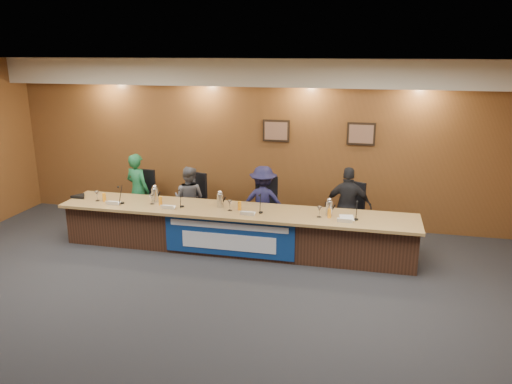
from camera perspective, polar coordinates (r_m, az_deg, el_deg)
floor at (r=6.71m, az=-7.96°, el=-14.21°), size 10.00×10.00×0.00m
ceiling at (r=5.81m, az=-9.21°, el=14.21°), size 10.00×8.00×0.04m
wall_back at (r=9.79m, az=0.03°, el=5.68°), size 10.00×0.04×3.20m
soffit at (r=9.40m, az=-0.33°, el=13.53°), size 10.00×0.50×0.50m
dais_body at (r=8.63m, az=-2.38°, el=-4.42°), size 6.00×0.80×0.70m
dais_top at (r=8.46m, az=-2.50°, el=-2.15°), size 6.10×0.95×0.05m
banner at (r=8.24m, az=-3.16°, el=-5.20°), size 2.20×0.02×0.65m
banner_text_upper at (r=8.16m, az=-3.20°, el=-3.93°), size 2.00×0.01×0.10m
banner_text_lower at (r=8.26m, az=-3.17°, el=-5.75°), size 1.60×0.01×0.28m
wall_photo_left at (r=9.64m, az=2.32°, el=7.01°), size 0.52×0.04×0.42m
wall_photo_right at (r=9.48m, az=11.93°, el=6.51°), size 0.52×0.04×0.42m
panelist_a at (r=9.90m, az=-13.34°, el=0.16°), size 0.62×0.50×1.45m
panelist_b at (r=9.52m, az=-7.65°, el=-0.79°), size 0.65×0.53×1.26m
panelist_c at (r=9.11m, az=0.82°, el=-1.15°), size 0.91×0.59×1.34m
panelist_d at (r=8.92m, az=10.48°, el=-1.60°), size 0.83×0.35×1.40m
office_chair_a at (r=10.05m, az=-13.01°, el=-1.04°), size 0.50×0.50×0.08m
office_chair_b at (r=9.65m, az=-7.41°, el=-1.47°), size 0.59×0.59×0.08m
office_chair_c at (r=9.26m, az=0.95°, el=-2.09°), size 0.49×0.49×0.08m
office_chair_d at (r=9.08m, az=10.44°, el=-2.74°), size 0.63×0.63×0.08m
nameplate_a at (r=9.00m, az=-16.13°, el=-1.18°), size 0.24×0.08×0.10m
microphone_a at (r=9.06m, az=-15.03°, el=-1.22°), size 0.07×0.07×0.02m
juice_glass_a at (r=9.26m, az=-16.95°, el=-0.59°), size 0.06×0.06×0.15m
water_glass_a at (r=9.32m, az=-17.70°, el=-0.45°), size 0.08×0.08×0.18m
nameplate_b at (r=8.56m, az=-10.10°, el=-1.67°), size 0.24×0.08×0.10m
microphone_b at (r=8.66m, az=-8.46°, el=-1.64°), size 0.07×0.07×0.02m
juice_glass_b at (r=8.81m, az=-10.87°, el=-1.01°), size 0.06×0.06×0.15m
water_glass_b at (r=8.88m, az=-11.81°, el=-0.81°), size 0.08×0.08×0.18m
nameplate_c at (r=8.11m, az=-1.02°, el=-2.43°), size 0.24×0.08×0.10m
microphone_c at (r=8.26m, az=0.55°, el=-2.34°), size 0.07×0.07×0.02m
juice_glass_c at (r=8.39m, az=-1.89°, el=-1.58°), size 0.06×0.06×0.15m
water_glass_c at (r=8.36m, az=-3.01°, el=-1.56°), size 0.08×0.08×0.18m
nameplate_d at (r=7.90m, az=10.11°, el=-3.19°), size 0.24×0.08×0.10m
microphone_d at (r=8.08m, az=11.37°, el=-3.08°), size 0.07×0.07×0.02m
juice_glass_d at (r=8.09m, az=8.38°, el=-2.43°), size 0.06×0.06×0.15m
water_glass_d at (r=8.09m, az=7.26°, el=-2.28°), size 0.08×0.08×0.18m
carafe_left at (r=9.00m, az=-11.46°, el=-0.35°), size 0.12×0.12×0.25m
carafe_mid at (r=8.55m, az=-4.12°, el=-0.97°), size 0.12×0.12×0.24m
carafe_right at (r=8.19m, az=8.36°, el=-1.86°), size 0.11×0.11×0.24m
speakerphone at (r=9.64m, az=-19.52°, el=-0.48°), size 0.32×0.32×0.05m
paper_stack at (r=8.16m, az=10.34°, el=-2.90°), size 0.26×0.33×0.01m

